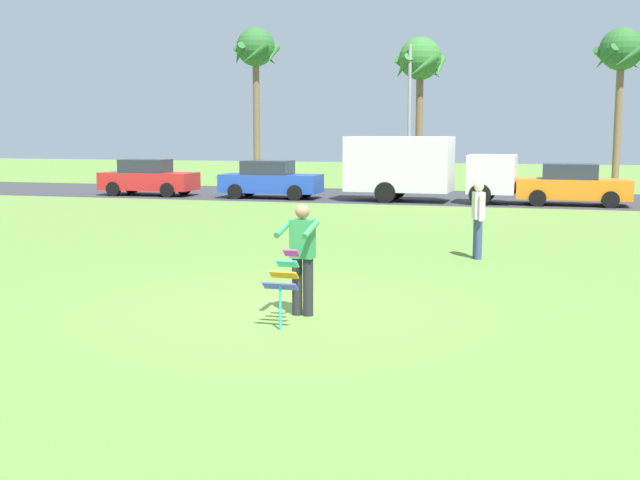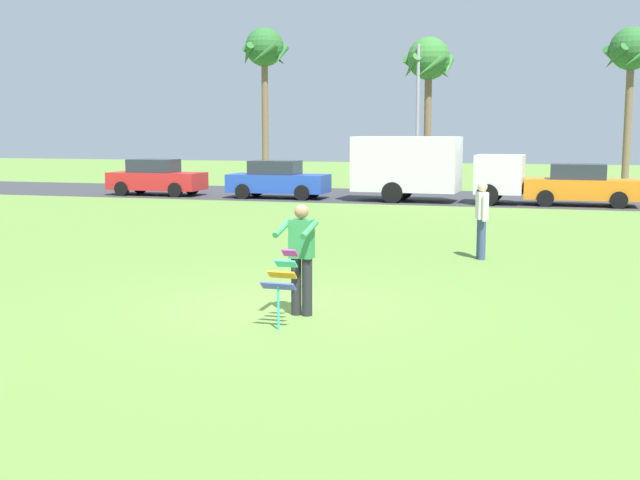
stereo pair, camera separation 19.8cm
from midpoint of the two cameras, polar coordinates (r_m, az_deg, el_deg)
name	(u,v)px [view 2 (the right image)]	position (r m, az deg, el deg)	size (l,w,h in m)	color
ground_plane	(283,309)	(13.00, -2.23, -4.89)	(120.00, 120.00, 0.00)	olive
road_strip	(455,198)	(34.92, 9.74, 2.98)	(120.00, 8.00, 0.01)	#38383D
person_kite_flyer	(301,255)	(12.35, -0.89, -1.07)	(0.56, 0.67, 1.73)	#26262B
kite_held	(282,277)	(11.66, -2.21, -2.65)	(0.52, 0.64, 1.11)	#D83399
parked_car_red	(156,178)	(36.45, -11.39, 4.34)	(4.21, 1.85, 1.60)	red
parked_car_blue	(278,180)	(34.16, -2.85, 4.26)	(4.21, 1.86, 1.60)	#2347B7
parked_truck_white_box	(427,167)	(32.58, 7.76, 5.16)	(6.76, 2.26, 2.62)	silver
parked_car_orange	(581,186)	(32.25, 18.17, 3.68)	(4.20, 1.84, 1.60)	orange
palm_tree_left_near	(264,54)	(45.16, -3.83, 13.05)	(2.58, 2.71, 8.44)	brown
palm_tree_right_near	(429,64)	(40.94, 7.85, 12.25)	(2.58, 2.71, 7.44)	brown
palm_tree_centre_far	(631,55)	(43.23, 21.33, 12.12)	(2.58, 2.71, 7.90)	brown
streetlight_pole	(418,107)	(40.01, 7.12, 9.34)	(0.24, 1.65, 7.00)	#9E9EA3
person_walker_near	(482,218)	(18.22, 11.70, 1.57)	(0.32, 0.55, 1.73)	#384772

